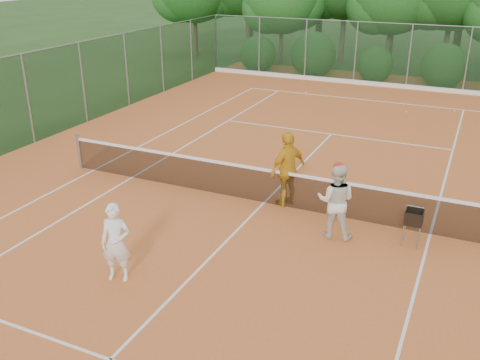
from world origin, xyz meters
The scene contains 12 objects.
ground centered at (0.00, 0.00, 0.00)m, with size 120.00×120.00×0.00m, color #224017.
clay_court centered at (0.00, 0.00, 0.01)m, with size 18.00×36.00×0.02m, color #CB692F.
tennis_net centered at (0.00, 0.00, 0.53)m, with size 11.97×0.10×1.10m.
player_white centered at (-1.27, -4.43, 0.82)m, with size 0.58×0.38×1.60m, color white.
player_center_grp centered at (2.11, -0.97, 0.90)m, with size 0.92×0.76×1.79m.
player_yellow centered at (0.55, 0.19, 0.99)m, with size 1.14×0.47×1.94m, color gold.
ball_hopper centered at (3.76, -0.65, 0.68)m, with size 0.36×0.36×0.83m.
stray_ball_a centered at (-2.78, 11.99, 0.05)m, with size 0.07×0.07×0.07m, color #CAEE37.
stray_ball_b centered at (1.99, 10.48, 0.05)m, with size 0.07×0.07×0.07m, color yellow.
stray_ball_c centered at (3.78, 11.35, 0.05)m, with size 0.07×0.07×0.07m, color #C5DF33.
court_markings centered at (0.00, 0.00, 0.02)m, with size 11.03×23.83×0.01m.
fence_back centered at (0.00, 15.00, 1.52)m, with size 18.07×0.07×3.00m.
Camera 1 is at (4.64, -11.61, 5.89)m, focal length 40.00 mm.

